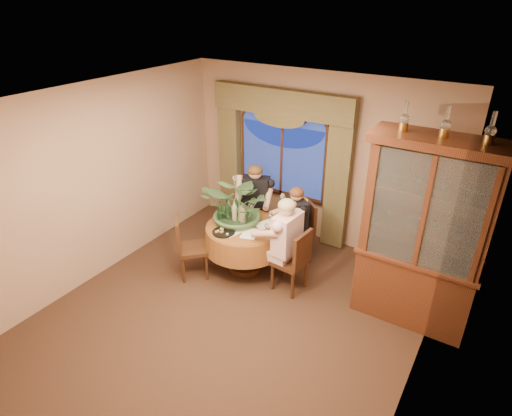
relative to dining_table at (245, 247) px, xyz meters
The scene contains 36 objects.
floor 1.19m from the dining_table, 66.87° to the right, with size 5.00×5.00×0.00m, color black.
wall_back 1.84m from the dining_table, 73.23° to the left, with size 4.50×4.50×0.00m, color #97715A.
wall_right 3.06m from the dining_table, 21.02° to the right, with size 5.00×5.00×0.00m, color #97715A.
ceiling 2.67m from the dining_table, 66.87° to the right, with size 5.00×5.00×0.00m, color white.
window 1.68m from the dining_table, 96.47° to the left, with size 1.62×0.10×1.32m, color navy, non-canonical shape.
arched_transom 2.21m from the dining_table, 96.47° to the left, with size 1.60×0.06×0.44m, color navy, non-canonical shape.
drapery_left 1.97m from the dining_table, 131.44° to the left, with size 0.38×0.14×2.32m, color #4E452A.
drapery_right 1.79m from the dining_table, 57.07° to the left, with size 0.38×0.14×2.32m, color #4E452A.
swag_valance 2.32m from the dining_table, 96.86° to the left, with size 2.45×0.16×0.42m, color #4E452A, non-canonical shape.
dining_table is the anchor object (origin of this frame).
china_cabinet 2.56m from the dining_table, ahead, with size 1.51×0.59×2.45m, color #3D1B0F.
oil_lamp_left 3.00m from the dining_table, ahead, with size 0.11×0.11×0.34m, color #A5722D, non-canonical shape.
oil_lamp_center 3.30m from the dining_table, ahead, with size 0.11×0.11×0.34m, color #A5722D, non-canonical shape.
oil_lamp_right 3.62m from the dining_table, ahead, with size 0.11×0.11×0.34m, color #A5722D, non-canonical shape.
chair_right 0.81m from the dining_table, ahead, with size 0.42×0.42×0.96m, color black.
chair_back_right 0.86m from the dining_table, 50.53° to the left, with size 0.42×0.42×0.96m, color black.
chair_back 0.77m from the dining_table, 114.99° to the left, with size 0.42×0.42×0.96m, color black.
chair_front_left 0.78m from the dining_table, 136.61° to the right, with size 0.42×0.42×0.96m, color black.
person_pink 0.82m from the dining_table, ahead, with size 0.50×0.46×1.40m, color beige, non-canonical shape.
person_back 0.88m from the dining_table, 110.43° to the left, with size 0.50×0.46×1.40m, color black, non-canonical shape.
person_scarf 0.86m from the dining_table, 47.04° to the left, with size 0.46×0.42×1.28m, color black, non-canonical shape.
stoneware_vase 0.52m from the dining_table, 137.65° to the left, with size 0.14×0.14×0.26m, color #937C5B, non-canonical shape.
centerpiece_plant 1.05m from the dining_table, 146.39° to the left, with size 1.07×1.19×0.93m, color #3B5C38.
olive_bowl 0.41m from the dining_table, 55.11° to the right, with size 0.15×0.15×0.05m, color #4D6134.
cheese_platter 0.52m from the dining_table, 113.66° to the right, with size 0.33×0.33×0.02m, color black.
wine_bottle_0 0.67m from the dining_table, behind, with size 0.07×0.07×0.33m, color black.
wine_bottle_1 0.60m from the dining_table, 150.13° to the left, with size 0.07×0.07×0.33m, color black.
wine_bottle_2 0.62m from the dining_table, behind, with size 0.07×0.07×0.33m, color black.
wine_bottle_3 0.64m from the dining_table, 168.55° to the left, with size 0.07×0.07×0.33m, color tan.
wine_bottle_4 0.57m from the dining_table, behind, with size 0.07×0.07×0.33m, color tan.
tasting_paper_0 0.45m from the dining_table, 38.90° to the right, with size 0.21×0.30×0.00m, color white.
tasting_paper_1 0.49m from the dining_table, 39.34° to the left, with size 0.21×0.30×0.00m, color white.
tasting_paper_2 0.45m from the dining_table, 101.62° to the right, with size 0.21×0.30×0.00m, color white.
wine_glass_person_pink 0.61m from the dining_table, ahead, with size 0.07×0.07×0.18m, color silver, non-canonical shape.
wine_glass_person_back 0.61m from the dining_table, 110.43° to the left, with size 0.07×0.07×0.18m, color silver, non-canonical shape.
wine_glass_person_scarf 0.61m from the dining_table, 47.04° to the left, with size 0.07×0.07×0.18m, color silver, non-canonical shape.
Camera 1 is at (2.59, -3.51, 3.85)m, focal length 30.00 mm.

